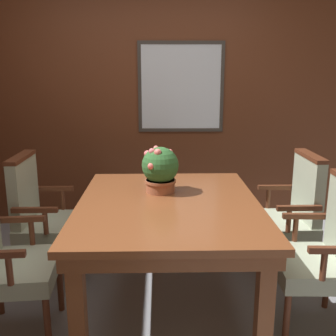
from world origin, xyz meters
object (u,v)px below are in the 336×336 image
dining_table (168,215)px  chair_right_far (291,211)px  chair_left_far (41,213)px  chair_right_near (326,249)px  potted_plant (160,169)px  chair_left_near (3,253)px

dining_table → chair_right_far: (0.98, 0.35, -0.11)m
chair_left_far → chair_right_near: bearing=-109.4°
dining_table → chair_right_far: bearing=19.8°
potted_plant → dining_table: bearing=-76.2°
chair_right_far → chair_left_near: size_ratio=1.00×
chair_right_far → chair_right_near: bearing=-1.7°
chair_right_far → chair_left_far: bearing=-90.8°
chair_right_near → potted_plant: size_ratio=2.94×
chair_left_far → chair_left_near: (-0.02, -0.70, 0.00)m
chair_left_far → chair_right_near: same height
chair_left_far → chair_left_near: same height
chair_left_far → chair_right_near: 2.07m
dining_table → chair_right_near: size_ratio=1.51×
chair_right_far → chair_left_near: same height
chair_left_far → chair_right_far: (1.96, -0.00, 0.00)m
chair_left_far → potted_plant: 1.01m
chair_left_far → chair_right_far: same height
chair_left_near → potted_plant: size_ratio=2.94×
chair_right_far → potted_plant: bearing=-83.9°
chair_right_near → dining_table: bearing=-106.7°
chair_right_near → chair_right_far: size_ratio=1.00×
chair_right_near → chair_left_near: same height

